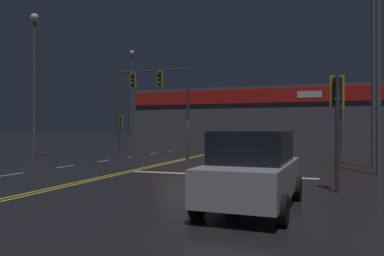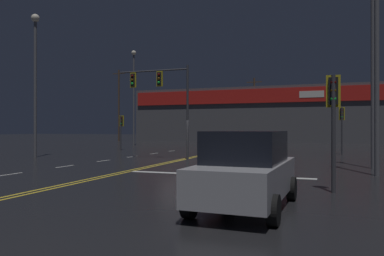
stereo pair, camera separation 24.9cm
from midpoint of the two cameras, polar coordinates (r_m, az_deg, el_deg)
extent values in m
plane|color=black|center=(23.08, -2.32, -4.95)|extent=(200.00, 200.00, 0.00)
cube|color=gold|center=(23.14, -2.67, -4.93)|extent=(0.12, 60.00, 0.01)
cube|color=gold|center=(23.03, -1.98, -4.96)|extent=(0.12, 60.00, 0.01)
cube|color=silver|center=(17.73, -26.24, -6.38)|extent=(0.12, 1.40, 0.01)
cube|color=silver|center=(20.42, -19.03, -5.56)|extent=(0.12, 1.40, 0.01)
cube|color=silver|center=(23.36, -13.59, -4.88)|extent=(0.12, 1.40, 0.01)
cube|color=silver|center=(26.46, -9.39, -4.33)|extent=(0.12, 1.40, 0.01)
cube|color=silver|center=(29.67, -6.10, -3.88)|extent=(0.12, 1.40, 0.01)
cube|color=silver|center=(32.96, -3.46, -3.51)|extent=(0.12, 1.40, 0.01)
cube|color=silver|center=(13.26, 0.52, -8.51)|extent=(0.12, 1.40, 0.01)
cube|color=silver|center=(16.68, 4.43, -6.79)|extent=(0.12, 1.40, 0.01)
cube|color=silver|center=(20.17, 6.98, -5.64)|extent=(0.12, 1.40, 0.01)
cube|color=silver|center=(23.69, 8.77, -4.82)|extent=(0.12, 1.40, 0.01)
cube|color=silver|center=(27.24, 10.10, -4.21)|extent=(0.12, 1.40, 0.01)
cube|color=silver|center=(30.79, 11.12, -3.74)|extent=(0.12, 1.40, 0.01)
cube|color=silver|center=(15.88, 3.67, -7.13)|extent=(8.02, 0.40, 0.01)
cylinder|color=#38383D|center=(23.56, -0.94, 2.41)|extent=(0.14, 0.14, 5.97)
cylinder|color=#38383D|center=(24.74, -6.25, 8.66)|extent=(4.80, 0.10, 0.10)
cube|color=black|center=(24.47, -5.22, 7.48)|extent=(0.28, 0.24, 0.84)
cube|color=gold|center=(24.47, -5.22, 7.48)|extent=(0.42, 0.08, 0.99)
sphere|color=#500705|center=(24.36, -5.37, 8.11)|extent=(0.17, 0.17, 0.17)
sphere|color=#543707|center=(24.32, -5.37, 7.53)|extent=(0.17, 0.17, 0.17)
sphere|color=green|center=(24.29, -5.37, 6.94)|extent=(0.17, 0.17, 0.17)
cube|color=black|center=(25.30, -9.23, 7.23)|extent=(0.28, 0.24, 0.84)
cube|color=gold|center=(25.30, -9.23, 7.23)|extent=(0.42, 0.08, 0.99)
sphere|color=#500705|center=(25.20, -9.40, 7.84)|extent=(0.17, 0.17, 0.17)
sphere|color=#543707|center=(25.16, -9.40, 7.27)|extent=(0.17, 0.17, 0.17)
sphere|color=green|center=(25.13, -9.40, 6.70)|extent=(0.17, 0.17, 0.17)
cylinder|color=#38383D|center=(30.59, 21.53, -0.41)|extent=(0.13, 0.13, 3.58)
cube|color=black|center=(30.79, 21.52, 2.04)|extent=(0.28, 0.24, 0.84)
cube|color=gold|center=(30.79, 21.52, 2.04)|extent=(0.42, 0.08, 0.99)
sphere|color=#500705|center=(30.64, 21.53, 2.52)|extent=(0.17, 0.17, 0.17)
sphere|color=#543707|center=(30.63, 21.53, 2.05)|extent=(0.17, 0.17, 0.17)
sphere|color=green|center=(30.62, 21.53, 1.58)|extent=(0.17, 0.17, 0.17)
cylinder|color=#38383D|center=(12.16, 20.74, -0.84)|extent=(0.13, 0.13, 3.57)
cube|color=black|center=(12.40, 20.70, 5.24)|extent=(0.28, 0.24, 0.84)
cube|color=gold|center=(12.40, 20.70, 5.24)|extent=(0.42, 0.08, 0.99)
sphere|color=#500705|center=(12.26, 20.73, 6.49)|extent=(0.17, 0.17, 0.17)
sphere|color=#543707|center=(12.24, 20.73, 5.31)|extent=(0.17, 0.17, 0.17)
sphere|color=green|center=(12.22, 20.73, 4.14)|extent=(0.17, 0.17, 0.17)
cylinder|color=#38383D|center=(34.61, -11.17, -0.75)|extent=(0.13, 0.13, 3.14)
cube|color=black|center=(34.78, -11.02, 1.07)|extent=(0.28, 0.24, 0.84)
cube|color=gold|center=(34.78, -11.02, 1.07)|extent=(0.42, 0.08, 0.99)
sphere|color=#500705|center=(34.65, -11.15, 1.49)|extent=(0.17, 0.17, 0.17)
sphere|color=#543707|center=(34.64, -11.16, 1.07)|extent=(0.17, 0.17, 0.17)
sphere|color=green|center=(34.63, -11.16, 0.66)|extent=(0.17, 0.17, 0.17)
cylinder|color=#59595E|center=(17.70, 26.13, 12.96)|extent=(0.20, 0.20, 11.88)
cylinder|color=#59595E|center=(20.59, 25.60, 10.34)|extent=(0.20, 0.20, 11.35)
cylinder|color=#59595E|center=(44.72, -9.28, 4.27)|extent=(0.20, 0.20, 10.76)
sphere|color=silver|center=(45.49, -9.27, 11.26)|extent=(0.56, 0.56, 0.56)
cylinder|color=#59595E|center=(27.81, -23.10, 5.53)|extent=(0.20, 0.20, 9.36)
sphere|color=silver|center=(28.70, -23.09, 15.21)|extent=(0.56, 0.56, 0.56)
cube|color=#ADADB2|center=(9.29, 8.47, -7.64)|extent=(1.98, 4.37, 0.80)
cube|color=black|center=(9.22, 8.47, -2.83)|extent=(1.75, 2.43, 0.76)
cylinder|color=black|center=(10.97, 5.53, -8.60)|extent=(0.25, 0.65, 0.64)
cylinder|color=black|center=(10.63, 15.03, -8.87)|extent=(0.25, 0.65, 0.64)
cylinder|color=black|center=(8.23, -0.08, -11.44)|extent=(0.25, 0.65, 0.64)
cylinder|color=black|center=(7.78, 12.67, -12.11)|extent=(0.25, 0.65, 0.64)
cube|color=#4C4C51|center=(58.90, 10.71, 1.89)|extent=(39.54, 10.00, 8.06)
cube|color=red|center=(54.02, 9.94, 4.86)|extent=(38.75, 0.20, 2.02)
cube|color=white|center=(53.35, 17.33, 4.93)|extent=(3.20, 0.16, 0.90)
cylinder|color=#4C3828|center=(62.22, -11.54, 3.41)|extent=(0.26, 0.26, 11.59)
cube|color=#4C3828|center=(62.76, -11.54, 8.14)|extent=(2.20, 0.12, 0.12)
cylinder|color=#4C3828|center=(54.44, 9.04, 2.70)|extent=(0.26, 0.26, 9.28)
cube|color=#4C3828|center=(54.79, 9.03, 6.92)|extent=(2.20, 0.12, 0.12)
camera|label=1|loc=(0.12, -90.28, 0.00)|focal=35.00mm
camera|label=2|loc=(0.12, 89.72, 0.00)|focal=35.00mm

